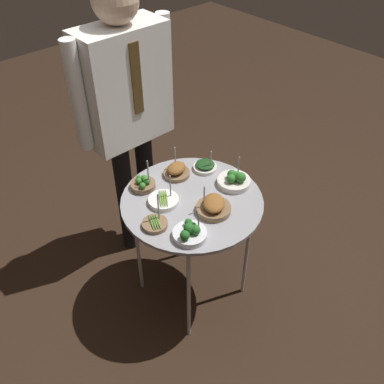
{
  "coord_description": "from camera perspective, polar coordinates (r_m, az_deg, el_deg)",
  "views": [
    {
      "loc": [
        -1.06,
        -1.18,
        2.11
      ],
      "look_at": [
        0.0,
        0.0,
        0.76
      ],
      "focal_mm": 40.0,
      "sensor_mm": 36.0,
      "label": 1
    }
  ],
  "objects": [
    {
      "name": "bowl_broccoli_front_right",
      "position": [
        1.92,
        -0.28,
        -5.4
      ],
      "size": [
        0.16,
        0.16,
        0.13
      ],
      "color": "silver",
      "rests_on": "serving_cart"
    },
    {
      "name": "bowl_asparagus_far_rim",
      "position": [
        2.1,
        -3.81,
        -1.12
      ],
      "size": [
        0.15,
        0.15,
        0.15
      ],
      "color": "white",
      "rests_on": "serving_cart"
    },
    {
      "name": "waiter_figure",
      "position": [
        2.31,
        -8.79,
        12.15
      ],
      "size": [
        0.61,
        0.23,
        1.64
      ],
      "color": "black",
      "rests_on": "ground_plane"
    },
    {
      "name": "ground_plane",
      "position": [
        2.65,
        -0.0,
        -12.69
      ],
      "size": [
        8.0,
        8.0,
        0.0
      ],
      "primitive_type": "plane",
      "color": "black"
    },
    {
      "name": "bowl_broccoli_near_rim",
      "position": [
        2.2,
        5.68,
        1.61
      ],
      "size": [
        0.17,
        0.17,
        0.14
      ],
      "color": "silver",
      "rests_on": "serving_cart"
    },
    {
      "name": "bowl_roast_front_left",
      "position": [
        2.04,
        2.89,
        -1.92
      ],
      "size": [
        0.17,
        0.17,
        0.15
      ],
      "color": "brown",
      "rests_on": "serving_cart"
    },
    {
      "name": "bowl_roast_mid_right",
      "position": [
        2.26,
        -2.08,
        2.86
      ],
      "size": [
        0.14,
        0.14,
        0.15
      ],
      "color": "brown",
      "rests_on": "serving_cart"
    },
    {
      "name": "bowl_spinach_mid_left",
      "position": [
        2.3,
        1.76,
        3.48
      ],
      "size": [
        0.13,
        0.13,
        0.13
      ],
      "color": "silver",
      "rests_on": "serving_cart"
    },
    {
      "name": "bowl_asparagus_front_center",
      "position": [
        1.98,
        -4.96,
        -4.22
      ],
      "size": [
        0.12,
        0.12,
        0.17
      ],
      "color": "brown",
      "rests_on": "serving_cart"
    },
    {
      "name": "serving_cart",
      "position": [
        2.15,
        -0.0,
        -1.98
      ],
      "size": [
        0.71,
        0.71,
        0.71
      ],
      "color": "#939399",
      "rests_on": "ground_plane"
    },
    {
      "name": "bowl_broccoli_back_left",
      "position": [
        2.19,
        -6.53,
        1.1
      ],
      "size": [
        0.13,
        0.13,
        0.18
      ],
      "color": "brown",
      "rests_on": "serving_cart"
    }
  ]
}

